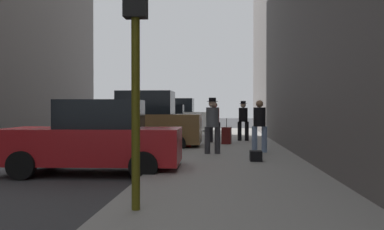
{
  "coord_description": "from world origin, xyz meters",
  "views": [
    {
      "loc": [
        5.71,
        -11.73,
        1.57
      ],
      "look_at": [
        4.52,
        5.23,
        1.33
      ],
      "focal_mm": 40.0,
      "sensor_mm": 36.0,
      "label": 1
    }
  ],
  "objects_px": {
    "traffic_light": "(136,25)",
    "duffel_bag": "(256,156)",
    "parked_red_hatchback": "(95,139)",
    "parked_bronze_suv": "(142,123)",
    "pedestrian_in_jeans": "(260,123)",
    "rolling_suitcase": "(227,135)",
    "parked_white_van": "(175,117)",
    "pedestrian_with_beanie": "(212,123)",
    "pedestrian_in_red_jacket": "(215,120)",
    "parked_silver_sedan": "(162,123)",
    "fire_hydrant": "(188,138)",
    "pedestrian_with_fedora": "(243,119)"
  },
  "relations": [
    {
      "from": "parked_bronze_suv",
      "to": "parked_silver_sedan",
      "type": "height_order",
      "value": "parked_bronze_suv"
    },
    {
      "from": "traffic_light",
      "to": "duffel_bag",
      "type": "distance_m",
      "value": 6.66
    },
    {
      "from": "parked_silver_sedan",
      "to": "traffic_light",
      "type": "height_order",
      "value": "traffic_light"
    },
    {
      "from": "parked_red_hatchback",
      "to": "pedestrian_with_fedora",
      "type": "distance_m",
      "value": 9.94
    },
    {
      "from": "fire_hydrant",
      "to": "duffel_bag",
      "type": "xyz_separation_m",
      "value": [
        2.18,
        -4.19,
        -0.21
      ]
    },
    {
      "from": "pedestrian_in_red_jacket",
      "to": "duffel_bag",
      "type": "distance_m",
      "value": 6.65
    },
    {
      "from": "parked_bronze_suv",
      "to": "parked_white_van",
      "type": "relative_size",
      "value": 1.0
    },
    {
      "from": "parked_bronze_suv",
      "to": "rolling_suitcase",
      "type": "xyz_separation_m",
      "value": [
        3.25,
        1.27,
        -0.54
      ]
    },
    {
      "from": "traffic_light",
      "to": "pedestrian_with_fedora",
      "type": "distance_m",
      "value": 13.55
    },
    {
      "from": "parked_white_van",
      "to": "duffel_bag",
      "type": "xyz_separation_m",
      "value": [
        3.99,
        -15.93,
        -0.74
      ]
    },
    {
      "from": "traffic_light",
      "to": "pedestrian_in_jeans",
      "type": "relative_size",
      "value": 2.11
    },
    {
      "from": "pedestrian_in_jeans",
      "to": "parked_white_van",
      "type": "bearing_deg",
      "value": 107.58
    },
    {
      "from": "parked_bronze_suv",
      "to": "duffel_bag",
      "type": "relative_size",
      "value": 10.47
    },
    {
      "from": "fire_hydrant",
      "to": "parked_silver_sedan",
      "type": "bearing_deg",
      "value": 107.49
    },
    {
      "from": "pedestrian_in_red_jacket",
      "to": "pedestrian_with_beanie",
      "type": "relative_size",
      "value": 0.96
    },
    {
      "from": "parked_silver_sedan",
      "to": "traffic_light",
      "type": "xyz_separation_m",
      "value": [
        1.85,
        -15.71,
        1.91
      ]
    },
    {
      "from": "traffic_light",
      "to": "pedestrian_with_fedora",
      "type": "relative_size",
      "value": 2.03
    },
    {
      "from": "parked_bronze_suv",
      "to": "traffic_light",
      "type": "xyz_separation_m",
      "value": [
        1.85,
        -10.26,
        1.73
      ]
    },
    {
      "from": "parked_silver_sedan",
      "to": "traffic_light",
      "type": "relative_size",
      "value": 1.19
    },
    {
      "from": "pedestrian_in_red_jacket",
      "to": "rolling_suitcase",
      "type": "xyz_separation_m",
      "value": [
        0.5,
        -0.75,
        -0.61
      ]
    },
    {
      "from": "parked_bronze_suv",
      "to": "duffel_bag",
      "type": "height_order",
      "value": "parked_bronze_suv"
    },
    {
      "from": "pedestrian_with_beanie",
      "to": "rolling_suitcase",
      "type": "relative_size",
      "value": 1.71
    },
    {
      "from": "traffic_light",
      "to": "pedestrian_with_beanie",
      "type": "xyz_separation_m",
      "value": [
        0.91,
        7.62,
        -1.62
      ]
    },
    {
      "from": "fire_hydrant",
      "to": "duffel_bag",
      "type": "height_order",
      "value": "fire_hydrant"
    },
    {
      "from": "pedestrian_in_jeans",
      "to": "rolling_suitcase",
      "type": "bearing_deg",
      "value": 107.31
    },
    {
      "from": "pedestrian_in_red_jacket",
      "to": "pedestrian_in_jeans",
      "type": "xyz_separation_m",
      "value": [
        1.55,
        -4.11,
        0.0
      ]
    },
    {
      "from": "parked_white_van",
      "to": "pedestrian_with_beanie",
      "type": "distance_m",
      "value": 14.38
    },
    {
      "from": "parked_bronze_suv",
      "to": "rolling_suitcase",
      "type": "bearing_deg",
      "value": 21.44
    },
    {
      "from": "parked_red_hatchback",
      "to": "traffic_light",
      "type": "relative_size",
      "value": 1.18
    },
    {
      "from": "parked_red_hatchback",
      "to": "pedestrian_with_beanie",
      "type": "relative_size",
      "value": 2.39
    },
    {
      "from": "parked_bronze_suv",
      "to": "rolling_suitcase",
      "type": "height_order",
      "value": "parked_bronze_suv"
    },
    {
      "from": "parked_silver_sedan",
      "to": "fire_hydrant",
      "type": "xyz_separation_m",
      "value": [
        1.8,
        -5.72,
        -0.35
      ]
    },
    {
      "from": "rolling_suitcase",
      "to": "pedestrian_with_fedora",
      "type": "bearing_deg",
      "value": 66.44
    },
    {
      "from": "parked_bronze_suv",
      "to": "pedestrian_in_jeans",
      "type": "relative_size",
      "value": 2.69
    },
    {
      "from": "parked_silver_sedan",
      "to": "fire_hydrant",
      "type": "relative_size",
      "value": 6.06
    },
    {
      "from": "parked_red_hatchback",
      "to": "pedestrian_in_red_jacket",
      "type": "distance_m",
      "value": 8.56
    },
    {
      "from": "pedestrian_with_fedora",
      "to": "duffel_bag",
      "type": "xyz_separation_m",
      "value": [
        -0.02,
        -7.48,
        -0.85
      ]
    },
    {
      "from": "pedestrian_in_red_jacket",
      "to": "duffel_bag",
      "type": "relative_size",
      "value": 3.89
    },
    {
      "from": "parked_white_van",
      "to": "pedestrian_in_jeans",
      "type": "distance_m",
      "value": 14.21
    },
    {
      "from": "pedestrian_with_fedora",
      "to": "parked_red_hatchback",
      "type": "bearing_deg",
      "value": -113.78
    },
    {
      "from": "parked_bronze_suv",
      "to": "traffic_light",
      "type": "relative_size",
      "value": 1.28
    },
    {
      "from": "rolling_suitcase",
      "to": "pedestrian_in_red_jacket",
      "type": "bearing_deg",
      "value": 123.65
    },
    {
      "from": "parked_bronze_suv",
      "to": "pedestrian_in_jeans",
      "type": "distance_m",
      "value": 4.77
    },
    {
      "from": "parked_silver_sedan",
      "to": "pedestrian_in_red_jacket",
      "type": "xyz_separation_m",
      "value": [
        2.75,
        -3.42,
        0.26
      ]
    },
    {
      "from": "parked_bronze_suv",
      "to": "pedestrian_with_fedora",
      "type": "height_order",
      "value": "parked_bronze_suv"
    },
    {
      "from": "parked_red_hatchback",
      "to": "pedestrian_with_fedora",
      "type": "relative_size",
      "value": 2.39
    },
    {
      "from": "parked_silver_sedan",
      "to": "rolling_suitcase",
      "type": "xyz_separation_m",
      "value": [
        3.25,
        -4.18,
        -0.36
      ]
    },
    {
      "from": "duffel_bag",
      "to": "rolling_suitcase",
      "type": "bearing_deg",
      "value": 97.36
    },
    {
      "from": "pedestrian_in_jeans",
      "to": "duffel_bag",
      "type": "height_order",
      "value": "pedestrian_in_jeans"
    },
    {
      "from": "rolling_suitcase",
      "to": "duffel_bag",
      "type": "height_order",
      "value": "rolling_suitcase"
    }
  ]
}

